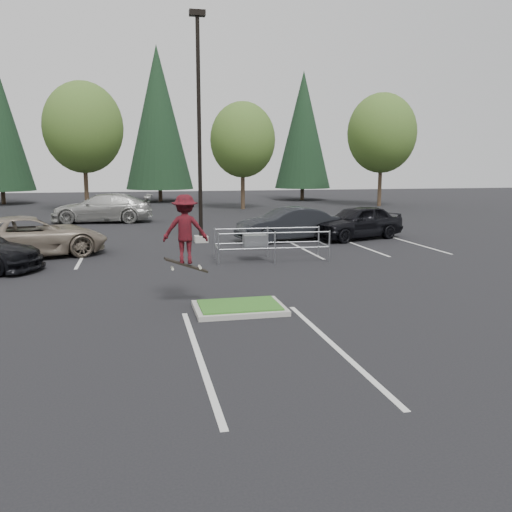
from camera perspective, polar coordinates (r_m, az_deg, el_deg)
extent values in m
plane|color=black|center=(13.45, -1.77, -5.75)|extent=(120.00, 120.00, 0.00)
cube|color=#9B9890|center=(13.43, -1.77, -5.50)|extent=(2.20, 1.60, 0.12)
cube|color=#215D1D|center=(13.41, -1.78, -5.19)|extent=(1.95, 1.35, 0.05)
cube|color=silver|center=(22.13, -17.81, -0.08)|extent=(0.12, 5.20, 0.01)
cube|color=silver|center=(22.54, -24.65, -0.33)|extent=(0.12, 5.20, 0.01)
cube|color=silver|center=(23.09, 5.01, 0.74)|extent=(0.12, 5.20, 0.01)
cube|color=silver|center=(24.04, 11.16, 0.94)|extent=(0.12, 5.20, 0.01)
cube|color=silver|center=(25.24, 16.79, 1.12)|extent=(0.12, 5.20, 0.01)
cube|color=silver|center=(10.43, -6.03, -10.42)|extent=(0.12, 6.00, 0.01)
cube|color=silver|center=(11.04, 8.22, -9.32)|extent=(0.12, 6.00, 0.01)
cube|color=#9B9890|center=(25.14, -5.80, 1.80)|extent=(0.60, 0.60, 0.30)
cylinder|color=black|center=(24.95, -6.00, 12.90)|extent=(0.18, 0.18, 10.00)
cube|color=black|center=(25.72, -6.21, 24.08)|extent=(0.70, 0.35, 0.25)
cylinder|color=#38281C|center=(43.42, -17.43, 6.83)|extent=(0.32, 0.32, 3.50)
ellipsoid|color=#3E5E22|center=(43.47, -17.74, 12.76)|extent=(5.89, 5.89, 6.77)
sphere|color=#3E5E22|center=(43.08, -16.91, 11.86)|extent=(3.68, 3.68, 3.68)
sphere|color=#3E5E22|center=(43.88, -18.32, 11.98)|extent=(4.05, 4.05, 4.05)
cylinder|color=#38281C|center=(43.41, -1.40, 6.96)|extent=(0.32, 0.32, 3.04)
ellipsoid|color=#3E5E22|center=(43.40, -1.42, 12.14)|extent=(5.12, 5.12, 5.89)
sphere|color=#3E5E22|center=(43.21, -0.54, 11.30)|extent=(3.20, 3.20, 3.20)
sphere|color=#3E5E22|center=(43.68, -2.18, 11.49)|extent=(3.52, 3.52, 3.52)
cylinder|color=#38281C|center=(47.67, 12.89, 7.19)|extent=(0.32, 0.32, 3.42)
ellipsoid|color=#3E5E22|center=(47.70, 13.09, 12.49)|extent=(5.76, 5.76, 6.62)
sphere|color=#3E5E22|center=(47.66, 13.88, 11.59)|extent=(3.60, 3.60, 3.60)
sphere|color=#3E5E22|center=(47.83, 12.31, 11.86)|extent=(3.96, 3.96, 3.96)
cylinder|color=#38281C|center=(54.08, -25.06, 5.62)|extent=(0.36, 0.36, 1.20)
cylinder|color=#38281C|center=(53.38, -10.03, 6.33)|extent=(0.36, 0.36, 1.20)
cone|color=black|center=(53.46, -10.26, 14.11)|extent=(6.38, 6.38, 13.30)
cylinder|color=#38281C|center=(54.84, 4.89, 6.53)|extent=(0.36, 0.36, 1.20)
cone|color=black|center=(54.86, 4.99, 13.06)|extent=(5.50, 5.50, 11.30)
cylinder|color=gray|center=(19.28, -3.96, 0.74)|extent=(0.06, 0.06, 1.17)
cylinder|color=gray|center=(20.69, -4.34, 1.34)|extent=(0.06, 0.06, 1.17)
cylinder|color=gray|center=(19.58, 2.00, 0.89)|extent=(0.06, 0.06, 1.17)
cylinder|color=gray|center=(20.97, 1.23, 1.48)|extent=(0.06, 0.06, 1.17)
cylinder|color=gray|center=(20.08, 7.72, 1.03)|extent=(0.06, 0.06, 1.17)
cylinder|color=gray|center=(21.44, 6.60, 1.60)|extent=(0.06, 0.06, 1.17)
cylinder|color=gray|center=(19.58, 2.00, 0.82)|extent=(4.08, 0.27, 0.05)
cylinder|color=gray|center=(19.51, 2.01, 2.45)|extent=(4.08, 0.27, 0.05)
cylinder|color=gray|center=(20.97, 1.23, 1.41)|extent=(4.08, 0.27, 0.05)
cylinder|color=gray|center=(20.90, 1.23, 2.93)|extent=(4.08, 0.27, 0.05)
cube|color=gray|center=(20.14, -0.11, 1.57)|extent=(0.90, 0.58, 0.49)
cube|color=black|center=(13.97, -7.36, -0.96)|extent=(1.12, 0.42, 0.43)
cylinder|color=beige|center=(13.84, -8.76, -1.36)|extent=(0.07, 0.04, 0.07)
cylinder|color=beige|center=(14.07, -8.83, -1.19)|extent=(0.07, 0.04, 0.07)
cylinder|color=beige|center=(13.90, -5.87, -1.25)|extent=(0.07, 0.04, 0.07)
cylinder|color=beige|center=(14.13, -5.99, -1.08)|extent=(0.07, 0.04, 0.07)
imported|color=maroon|center=(13.83, -7.45, 2.81)|extent=(1.22, 0.81, 1.76)
imported|color=gray|center=(22.64, -22.88, 1.88)|extent=(6.32, 4.35, 1.60)
imported|color=black|center=(25.36, 3.33, 3.34)|extent=(4.98, 2.45, 1.57)
imported|color=black|center=(26.53, 10.65, 3.54)|extent=(5.17, 3.45, 1.63)
imported|color=#A4A59F|center=(34.83, -15.81, 4.88)|extent=(6.29, 3.04, 1.77)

